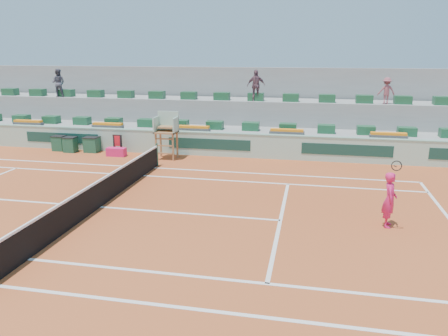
# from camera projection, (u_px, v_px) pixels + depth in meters

# --- Properties ---
(ground) EXTENTS (90.00, 90.00, 0.00)m
(ground) POSITION_uv_depth(u_px,v_px,m) (100.00, 207.00, 15.56)
(ground) COLOR #A54620
(ground) RESTS_ON ground
(seating_tier_lower) EXTENTS (36.00, 4.00, 1.20)m
(seating_tier_lower) POSITION_uv_depth(u_px,v_px,m) (185.00, 135.00, 25.53)
(seating_tier_lower) COLOR #999996
(seating_tier_lower) RESTS_ON ground
(seating_tier_upper) EXTENTS (36.00, 2.40, 2.60)m
(seating_tier_upper) POSITION_uv_depth(u_px,v_px,m) (192.00, 119.00, 26.86)
(seating_tier_upper) COLOR #999996
(seating_tier_upper) RESTS_ON ground
(stadium_back_wall) EXTENTS (36.00, 0.40, 4.40)m
(stadium_back_wall) POSITION_uv_depth(u_px,v_px,m) (199.00, 102.00, 28.14)
(stadium_back_wall) COLOR #999996
(stadium_back_wall) RESTS_ON ground
(player_bag) EXTENTS (1.00, 0.44, 0.44)m
(player_bag) POSITION_uv_depth(u_px,v_px,m) (116.00, 152.00, 23.03)
(player_bag) COLOR #E61E64
(player_bag) RESTS_ON ground
(spectator_left) EXTENTS (0.93, 0.78, 1.71)m
(spectator_left) POSITION_uv_depth(u_px,v_px,m) (58.00, 83.00, 27.13)
(spectator_left) COLOR #4C4C59
(spectator_left) RESTS_ON seating_tier_upper
(spectator_mid) EXTENTS (1.10, 0.65, 1.76)m
(spectator_mid) POSITION_uv_depth(u_px,v_px,m) (256.00, 86.00, 24.74)
(spectator_mid) COLOR #684552
(spectator_mid) RESTS_ON seating_tier_upper
(spectator_right) EXTENTS (0.99, 0.67, 1.42)m
(spectator_right) POSITION_uv_depth(u_px,v_px,m) (386.00, 91.00, 23.44)
(spectator_right) COLOR #934951
(spectator_right) RESTS_ON seating_tier_upper
(court_lines) EXTENTS (23.89, 11.09, 0.01)m
(court_lines) POSITION_uv_depth(u_px,v_px,m) (100.00, 207.00, 15.56)
(court_lines) COLOR white
(court_lines) RESTS_ON ground
(tennis_net) EXTENTS (0.10, 11.97, 1.10)m
(tennis_net) POSITION_uv_depth(u_px,v_px,m) (99.00, 193.00, 15.42)
(tennis_net) COLOR black
(tennis_net) RESTS_ON ground
(advertising_hoarding) EXTENTS (36.00, 0.34, 1.26)m
(advertising_hoarding) POSITION_uv_depth(u_px,v_px,m) (174.00, 142.00, 23.43)
(advertising_hoarding) COLOR #9FC9B4
(advertising_hoarding) RESTS_ON ground
(umpire_chair) EXTENTS (1.10, 0.90, 2.40)m
(umpire_chair) POSITION_uv_depth(u_px,v_px,m) (167.00, 129.00, 22.25)
(umpire_chair) COLOR #905F36
(umpire_chair) RESTS_ON ground
(seat_row_lower) EXTENTS (32.90, 0.60, 0.44)m
(seat_row_lower) POSITION_uv_depth(u_px,v_px,m) (180.00, 124.00, 24.46)
(seat_row_lower) COLOR #1B512F
(seat_row_lower) RESTS_ON seating_tier_lower
(seat_row_upper) EXTENTS (32.90, 0.60, 0.44)m
(seat_row_upper) POSITION_uv_depth(u_px,v_px,m) (189.00, 95.00, 25.89)
(seat_row_upper) COLOR #1B512F
(seat_row_upper) RESTS_ON seating_tier_upper
(flower_planters) EXTENTS (26.80, 0.36, 0.28)m
(flower_planters) POSITION_uv_depth(u_px,v_px,m) (150.00, 127.00, 24.02)
(flower_planters) COLOR #4F4F4F
(flower_planters) RESTS_ON seating_tier_lower
(drink_cooler_a) EXTENTS (0.79, 0.68, 0.84)m
(drink_cooler_a) POSITION_uv_depth(u_px,v_px,m) (92.00, 144.00, 23.91)
(drink_cooler_a) COLOR #194C34
(drink_cooler_a) RESTS_ON ground
(drink_cooler_b) EXTENTS (0.68, 0.59, 0.84)m
(drink_cooler_b) POSITION_uv_depth(u_px,v_px,m) (70.00, 144.00, 23.90)
(drink_cooler_b) COLOR #194C34
(drink_cooler_b) RESTS_ON ground
(drink_cooler_c) EXTENTS (0.68, 0.58, 0.84)m
(drink_cooler_c) POSITION_uv_depth(u_px,v_px,m) (59.00, 143.00, 24.25)
(drink_cooler_c) COLOR #194C34
(drink_cooler_c) RESTS_ON ground
(towel_rack) EXTENTS (0.51, 0.09, 1.03)m
(towel_rack) POSITION_uv_depth(u_px,v_px,m) (118.00, 143.00, 23.49)
(towel_rack) COLOR black
(towel_rack) RESTS_ON ground
(tennis_player) EXTENTS (0.49, 0.91, 2.28)m
(tennis_player) POSITION_uv_depth(u_px,v_px,m) (390.00, 200.00, 13.65)
(tennis_player) COLOR #E61E64
(tennis_player) RESTS_ON ground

